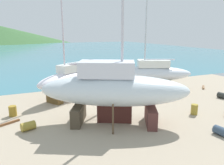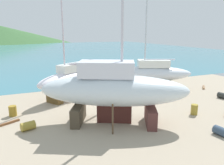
{
  "view_description": "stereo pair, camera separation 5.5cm",
  "coord_description": "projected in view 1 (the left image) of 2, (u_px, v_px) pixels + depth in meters",
  "views": [
    {
      "loc": [
        -8.26,
        -19.86,
        6.83
      ],
      "look_at": [
        0.11,
        -0.54,
        1.92
      ],
      "focal_mm": 34.99,
      "sensor_mm": 36.0,
      "label": 1
    },
    {
      "loc": [
        -8.21,
        -19.88,
        6.83
      ],
      "look_at": [
        0.11,
        -0.54,
        1.92
      ],
      "focal_mm": 34.99,
      "sensor_mm": 36.0,
      "label": 2
    }
  ],
  "objects": [
    {
      "name": "barrel_tipped_center",
      "position": [
        222.0,
        95.0,
        22.96
      ],
      "size": [
        0.73,
        0.87,
        0.6
      ],
      "primitive_type": "cylinder",
      "rotation": [
        1.57,
        0.0,
        3.33
      ],
      "color": "#2B2E2C",
      "rests_on": "ground"
    },
    {
      "name": "sailboat_far_slipway",
      "position": [
        149.0,
        73.0,
        26.03
      ],
      "size": [
        10.44,
        6.55,
        17.54
      ],
      "rotation": [
        0.0,
        0.0,
        2.74
      ],
      "color": "#45312A",
      "rests_on": "ground"
    },
    {
      "name": "sea_water",
      "position": [
        42.0,
        51.0,
        79.51
      ],
      "size": [
        129.17,
        115.52,
        0.01
      ],
      "primitive_type": "cube",
      "color": "teal",
      "rests_on": "ground"
    },
    {
      "name": "barrel_ochre",
      "position": [
        221.0,
        131.0,
        14.76
      ],
      "size": [
        0.68,
        0.94,
        0.58
      ],
      "primitive_type": "cylinder",
      "rotation": [
        1.57,
        0.0,
        3.26
      ],
      "color": "#384B61",
      "rests_on": "ground"
    },
    {
      "name": "barrel_tipped_left",
      "position": [
        13.0,
        111.0,
        18.05
      ],
      "size": [
        0.8,
        0.8,
        0.86
      ],
      "primitive_type": "cylinder",
      "rotation": [
        0.0,
        0.0,
        2.76
      ],
      "color": "olive",
      "rests_on": "ground"
    },
    {
      "name": "sailboat_large_starboard",
      "position": [
        68.0,
        79.0,
        22.51
      ],
      "size": [
        7.51,
        5.83,
        12.99
      ],
      "rotation": [
        0.0,
        0.0,
        3.71
      ],
      "color": "brown",
      "rests_on": "ground"
    },
    {
      "name": "timber_short_skew",
      "position": [
        203.0,
        87.0,
        27.14
      ],
      "size": [
        1.29,
        1.3,
        0.18
      ],
      "primitive_type": "cube",
      "rotation": [
        0.0,
        0.0,
        0.79
      ],
      "color": "#886545",
      "rests_on": "ground"
    },
    {
      "name": "barrel_tar_black",
      "position": [
        28.0,
        126.0,
        15.47
      ],
      "size": [
        1.08,
        0.86,
        0.61
      ],
      "primitive_type": "cylinder",
      "rotation": [
        1.57,
        0.0,
        1.86
      ],
      "color": "olive",
      "rests_on": "ground"
    },
    {
      "name": "worker",
      "position": [
        85.0,
        80.0,
        27.73
      ],
      "size": [
        0.42,
        0.5,
        1.73
      ],
      "rotation": [
        0.0,
        0.0,
        0.5
      ],
      "color": "orange",
      "rests_on": "ground"
    },
    {
      "name": "barrel_rust_far",
      "position": [
        194.0,
        109.0,
        18.42
      ],
      "size": [
        0.57,
        0.57,
        0.87
      ],
      "primitive_type": "cylinder",
      "rotation": [
        0.0,
        0.0,
        3.11
      ],
      "color": "olive",
      "rests_on": "ground"
    },
    {
      "name": "sailboat_small_center",
      "position": [
        114.0,
        89.0,
        16.12
      ],
      "size": [
        11.32,
        7.95,
        16.24
      ],
      "rotation": [
        0.0,
        0.0,
        -0.47
      ],
      "color": "#552F2B",
      "rests_on": "ground"
    },
    {
      "name": "timber_short_cross",
      "position": [
        6.0,
        124.0,
        16.38
      ],
      "size": [
        1.92,
        1.08,
        0.17
      ],
      "primitive_type": "cube",
      "rotation": [
        0.0,
        0.0,
        0.47
      ],
      "color": "brown",
      "rests_on": "ground"
    },
    {
      "name": "ground_plane",
      "position": [
        129.0,
        114.0,
        18.48
      ],
      "size": [
        42.17,
        42.17,
        0.0
      ],
      "primitive_type": "plane",
      "color": "tan"
    }
  ]
}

